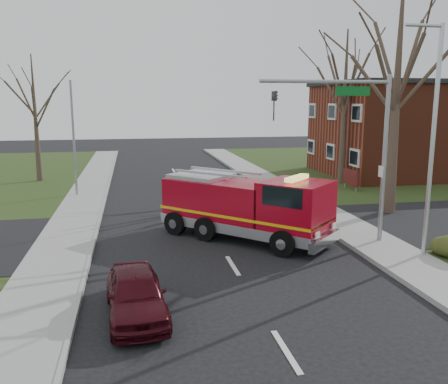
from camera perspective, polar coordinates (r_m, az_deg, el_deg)
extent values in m
plane|color=black|center=(17.09, 1.05, -8.87)|extent=(120.00, 120.00, 0.00)
cube|color=gray|center=(19.27, 19.53, -6.97)|extent=(2.40, 80.00, 0.15)
cube|color=gray|center=(16.96, -20.19, -9.45)|extent=(2.40, 80.00, 0.15)
cube|color=maroon|center=(40.54, 22.69, 6.83)|extent=(15.00, 10.00, 7.00)
cube|color=black|center=(40.50, 23.06, 11.90)|extent=(15.40, 10.40, 0.30)
cube|color=silver|center=(37.04, 12.70, 4.76)|extent=(0.12, 1.40, 1.20)
cube|color=#541613|center=(31.83, 14.99, 1.69)|extent=(0.12, 2.00, 1.00)
cylinder|color=gray|center=(31.20, 15.59, 0.64)|extent=(0.08, 0.08, 0.90)
cylinder|color=gray|center=(32.61, 14.34, 1.14)|extent=(0.08, 0.08, 0.90)
cone|color=#382B21|center=(25.26, 20.01, 10.75)|extent=(0.64, 0.64, 12.00)
cone|color=#382B21|center=(33.93, 14.27, 9.66)|extent=(0.56, 0.56, 10.50)
cone|color=#382B21|center=(36.36, -21.73, 8.11)|extent=(0.44, 0.44, 9.00)
cylinder|color=gray|center=(20.00, 18.71, 3.49)|extent=(0.18, 0.18, 6.80)
cylinder|color=gray|center=(18.72, 12.19, 12.86)|extent=(5.20, 0.14, 0.14)
cube|color=#0C591E|center=(19.16, 15.24, 11.63)|extent=(1.40, 0.06, 0.35)
imported|color=black|center=(18.02, 6.15, 12.01)|extent=(0.22, 0.18, 1.10)
cylinder|color=#B7BABF|center=(18.61, 23.78, 5.11)|extent=(0.16, 0.16, 8.40)
cylinder|color=#B7BABF|center=(18.33, 22.91, 17.98)|extent=(1.40, 0.12, 0.12)
cylinder|color=gray|center=(30.01, -17.63, 6.02)|extent=(0.14, 0.14, 7.00)
cube|color=maroon|center=(20.64, -0.21, -1.24)|extent=(5.11, 5.15, 1.95)
cube|color=maroon|center=(18.86, 8.65, -2.09)|extent=(3.42, 3.42, 2.23)
cube|color=#B7BABF|center=(20.22, 2.40, -3.81)|extent=(6.81, 6.89, 0.42)
cube|color=#E5B20C|center=(20.09, 2.41, -2.40)|extent=(6.82, 6.90, 0.11)
cube|color=black|center=(18.30, 11.58, -0.36)|extent=(1.58, 1.55, 0.79)
cube|color=#E5D866|center=(18.62, 8.76, 1.68)|extent=(1.29, 1.27, 0.17)
cylinder|color=black|center=(18.04, 7.11, -6.16)|extent=(0.95, 0.96, 1.02)
cylinder|color=black|center=(20.14, 10.32, -4.45)|extent=(0.95, 0.96, 1.02)
cylinder|color=black|center=(20.92, -5.88, -3.75)|extent=(0.95, 0.96, 1.02)
cylinder|color=black|center=(22.75, -1.92, -2.50)|extent=(0.95, 0.96, 1.02)
imported|color=#3B0911|center=(13.32, -10.55, -11.92)|extent=(1.81, 3.92, 1.30)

